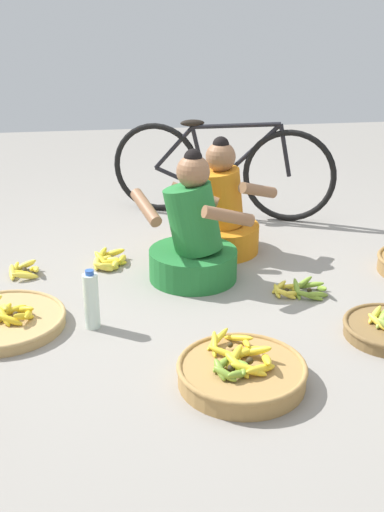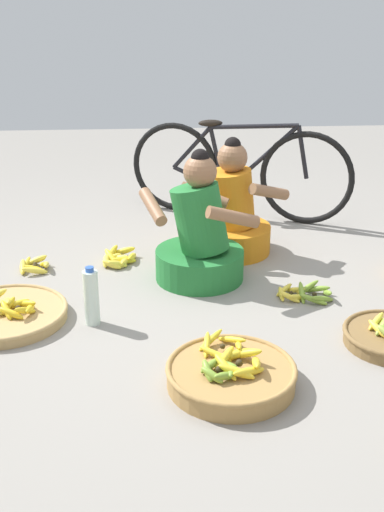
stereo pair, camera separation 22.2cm
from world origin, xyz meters
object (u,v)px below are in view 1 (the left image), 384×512
Objects in this scene: banana_basket_back_center at (3,320)px; loose_bananas_near_vendor at (24,270)px; water_bottle at (91,301)px; vendor_woman_front at (193,239)px; vendor_woman_behind at (220,216)px; bicycle_leaning at (220,170)px; loose_bananas_front_center at (300,290)px; banana_basket_mid_right at (241,372)px; loose_bananas_mid_left at (108,261)px.

loose_bananas_near_vendor is (0.05, 0.65, -0.01)m from banana_basket_back_center.
water_bottle is (0.45, -0.07, 0.11)m from banana_basket_back_center.
vendor_woman_front is 2.48× the size of water_bottle.
vendor_woman_behind is 0.48× the size of bicycle_leaning.
loose_bananas_front_center is at bearing -28.81° from vendor_woman_front.
bicycle_leaning is 5.05× the size of water_bottle.
vendor_woman_behind is 3.55× the size of loose_bananas_near_vendor.
water_bottle reaches higher than banana_basket_mid_right.
banana_basket_back_center is (-1.08, 0.67, -0.02)m from banana_basket_mid_right.
loose_bananas_front_center is (1.56, -0.52, -0.00)m from loose_bananas_near_vendor.
banana_basket_mid_right is at bearing -43.56° from water_bottle.
water_bottle is at bearing -120.53° from bicycle_leaning.
banana_basket_mid_right is 1.74× the size of loose_bananas_front_center.
vendor_woman_front reaches higher than loose_bananas_near_vendor.
loose_bananas_front_center is at bearing 10.15° from water_bottle.
vendor_woman_behind reaches higher than banana_basket_mid_right.
loose_bananas_mid_left reaches higher than loose_bananas_near_vendor.
loose_bananas_near_vendor is 0.84m from water_bottle.
vendor_woman_behind reaches higher than loose_bananas_front_center.
banana_basket_back_center is at bearing -175.11° from loose_bananas_front_center.
loose_bananas_mid_left is at bearing -135.39° from bicycle_leaning.
vendor_woman_behind is at bearing 82.59° from banana_basket_mid_right.
water_bottle is at bearing -131.69° from vendor_woman_behind.
vendor_woman_front is 1.04m from loose_bananas_near_vendor.
loose_bananas_near_vendor is at bearing -146.03° from bicycle_leaning.
banana_basket_back_center is 2.20× the size of loose_bananas_mid_left.
vendor_woman_behind is 1.25m from water_bottle.
loose_bananas_front_center is (0.52, 0.81, -0.03)m from banana_basket_mid_right.
vendor_woman_behind is 1.19× the size of banana_basket_back_center.
loose_bananas_front_center is at bearing -18.30° from loose_bananas_near_vendor.
loose_bananas_front_center reaches higher than loose_bananas_near_vendor.
vendor_woman_behind is at bearing 9.73° from loose_bananas_near_vendor.
bicycle_leaning reaches higher than banana_basket_back_center.
water_bottle reaches higher than banana_basket_back_center.
banana_basket_back_center is 2.02× the size of water_bottle.
water_bottle reaches higher than loose_bananas_near_vendor.
vendor_woman_behind is at bearing 60.04° from vendor_woman_front.
bicycle_leaning is 1.27m from loose_bananas_mid_left.
vendor_woman_front is 0.48m from vendor_woman_behind.
banana_basket_back_center is 0.65m from loose_bananas_near_vendor.
bicycle_leaning is 7.45× the size of loose_bananas_near_vendor.
loose_bananas_near_vendor is at bearing -172.41° from loose_bananas_mid_left.
banana_basket_back_center is 1.61m from loose_bananas_front_center.
bicycle_leaning is at bearing 81.38° from banana_basket_mid_right.
loose_bananas_near_vendor is (-1.38, -0.93, -0.33)m from bicycle_leaning.
vendor_woman_front is 2.70× the size of loose_bananas_mid_left.
banana_basket_mid_right reaches higher than banana_basket_back_center.
banana_basket_back_center is 0.91m from loose_bananas_mid_left.
banana_basket_back_center reaches higher than loose_bananas_mid_left.
banana_basket_mid_right reaches higher than loose_bananas_front_center.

